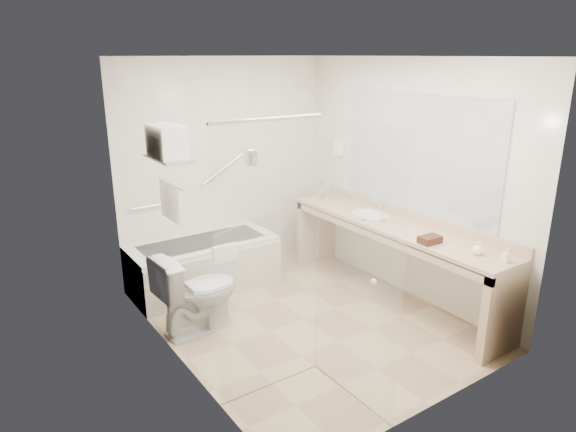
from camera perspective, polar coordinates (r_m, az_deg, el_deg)
floor at (r=5.21m, az=1.90°, el=-11.39°), size 3.20×3.20×0.00m
ceiling at (r=4.56m, az=2.23°, el=17.30°), size 2.60×3.20×0.10m
wall_back at (r=6.06m, az=-6.99°, el=5.33°), size 2.60×0.10×2.50m
wall_front at (r=3.64m, az=17.19°, el=-3.72°), size 2.60×0.10×2.50m
wall_left at (r=4.13m, az=-12.66°, el=-0.81°), size 0.10×3.20×2.50m
wall_right at (r=5.58m, az=12.90°, el=3.96°), size 0.10×3.20×2.50m
bathtub at (r=5.83m, az=-9.35°, el=-5.33°), size 1.60×0.73×0.59m
grab_bar_short at (r=5.73m, az=-15.12°, el=1.05°), size 0.40×0.03×0.03m
grab_bar_long at (r=6.00m, az=-7.24°, el=5.20°), size 0.53×0.03×0.33m
shower_enclosure at (r=3.73m, az=2.63°, el=-5.39°), size 0.96×0.91×2.11m
towel_shelf at (r=4.37m, az=-13.26°, el=6.99°), size 0.24×0.55×0.81m
vanity_counter at (r=5.46m, az=11.63°, el=-2.94°), size 0.55×2.70×0.95m
sink at (r=5.69m, az=9.09°, el=-0.04°), size 0.40×0.52×0.14m
faucet at (r=5.76m, az=10.20°, el=1.25°), size 0.03×0.03×0.14m
mirror at (r=5.41m, az=14.21°, el=6.71°), size 0.02×2.00×1.20m
hairdryer_unit at (r=6.25m, az=5.64°, el=7.63°), size 0.08×0.10×0.18m
toilet at (r=4.93m, az=-10.04°, el=-8.37°), size 0.81×0.49×0.77m
amenity_basket at (r=4.92m, az=15.48°, el=-2.54°), size 0.21×0.14×0.07m
soap_bottle_a at (r=4.69m, az=23.04°, el=-4.40°), size 0.07×0.13×0.06m
soap_bottle_b at (r=4.76m, az=20.36°, el=-3.51°), size 0.10×0.13×0.09m
water_bottle_left at (r=5.76m, az=6.95°, el=1.42°), size 0.05×0.05×0.18m
water_bottle_mid at (r=6.29m, az=3.98°, el=2.88°), size 0.05×0.05×0.18m
water_bottle_right at (r=6.18m, az=3.74°, el=2.73°), size 0.06×0.06×0.20m
drinking_glass_near at (r=5.44m, az=8.34°, el=-0.02°), size 0.08×0.08×0.09m
drinking_glass_far at (r=5.46m, az=10.55°, el=-0.11°), size 0.08×0.08×0.08m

